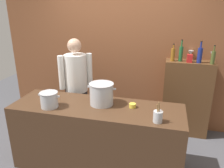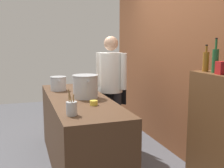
{
  "view_description": "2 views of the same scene",
  "coord_description": "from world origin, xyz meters",
  "px_view_note": "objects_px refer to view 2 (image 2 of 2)",
  "views": [
    {
      "loc": [
        0.82,
        -2.42,
        2.1
      ],
      "look_at": [
        0.1,
        0.41,
        1.07
      ],
      "focal_mm": 35.25,
      "sensor_mm": 36.0,
      "label": 1
    },
    {
      "loc": [
        3.23,
        -0.65,
        1.59
      ],
      "look_at": [
        0.22,
        0.36,
        1.08
      ],
      "focal_mm": 43.35,
      "sensor_mm": 36.0,
      "label": 2
    }
  ],
  "objects_px": {
    "chef": "(111,84)",
    "utensil_crock": "(72,108)",
    "wine_bottle_amber": "(206,61)",
    "stockpot_small": "(58,83)",
    "stockpot_large": "(85,86)",
    "butter_jar": "(94,103)",
    "spice_tin_red": "(221,68)",
    "wine_bottle_green": "(215,60)"
  },
  "relations": [
    {
      "from": "chef",
      "to": "wine_bottle_green",
      "type": "xyz_separation_m",
      "value": [
        1.56,
        0.56,
        0.44
      ]
    },
    {
      "from": "stockpot_small",
      "to": "wine_bottle_green",
      "type": "bearing_deg",
      "value": 39.92
    },
    {
      "from": "chef",
      "to": "stockpot_large",
      "type": "height_order",
      "value": "chef"
    },
    {
      "from": "stockpot_small",
      "to": "wine_bottle_amber",
      "type": "height_order",
      "value": "wine_bottle_amber"
    },
    {
      "from": "chef",
      "to": "wine_bottle_green",
      "type": "bearing_deg",
      "value": 163.0
    },
    {
      "from": "stockpot_small",
      "to": "utensil_crock",
      "type": "xyz_separation_m",
      "value": [
        1.34,
        -0.06,
        -0.03
      ]
    },
    {
      "from": "utensil_crock",
      "to": "wine_bottle_amber",
      "type": "distance_m",
      "value": 1.44
    },
    {
      "from": "stockpot_small",
      "to": "wine_bottle_green",
      "type": "height_order",
      "value": "wine_bottle_green"
    },
    {
      "from": "wine_bottle_amber",
      "to": "wine_bottle_green",
      "type": "bearing_deg",
      "value": 8.12
    },
    {
      "from": "chef",
      "to": "wine_bottle_green",
      "type": "height_order",
      "value": "chef"
    },
    {
      "from": "chef",
      "to": "stockpot_large",
      "type": "xyz_separation_m",
      "value": [
        0.58,
        -0.53,
        0.08
      ]
    },
    {
      "from": "stockpot_large",
      "to": "wine_bottle_green",
      "type": "height_order",
      "value": "wine_bottle_green"
    },
    {
      "from": "stockpot_large",
      "to": "stockpot_small",
      "type": "xyz_separation_m",
      "value": [
        -0.61,
        -0.25,
        -0.04
      ]
    },
    {
      "from": "wine_bottle_amber",
      "to": "stockpot_large",
      "type": "bearing_deg",
      "value": -128.91
    },
    {
      "from": "butter_jar",
      "to": "wine_bottle_green",
      "type": "bearing_deg",
      "value": 62.12
    },
    {
      "from": "butter_jar",
      "to": "utensil_crock",
      "type": "bearing_deg",
      "value": -42.49
    },
    {
      "from": "stockpot_large",
      "to": "butter_jar",
      "type": "bearing_deg",
      "value": -0.59
    },
    {
      "from": "wine_bottle_green",
      "to": "wine_bottle_amber",
      "type": "distance_m",
      "value": 0.12
    },
    {
      "from": "stockpot_large",
      "to": "wine_bottle_amber",
      "type": "distance_m",
      "value": 1.42
    },
    {
      "from": "butter_jar",
      "to": "wine_bottle_amber",
      "type": "bearing_deg",
      "value": 66.95
    },
    {
      "from": "stockpot_large",
      "to": "stockpot_small",
      "type": "distance_m",
      "value": 0.66
    },
    {
      "from": "utensil_crock",
      "to": "spice_tin_red",
      "type": "bearing_deg",
      "value": 74.12
    },
    {
      "from": "chef",
      "to": "utensil_crock",
      "type": "height_order",
      "value": "chef"
    },
    {
      "from": "wine_bottle_green",
      "to": "utensil_crock",
      "type": "bearing_deg",
      "value": -100.15
    },
    {
      "from": "butter_jar",
      "to": "spice_tin_red",
      "type": "relative_size",
      "value": 0.71
    },
    {
      "from": "stockpot_small",
      "to": "utensil_crock",
      "type": "relative_size",
      "value": 1.14
    },
    {
      "from": "butter_jar",
      "to": "stockpot_large",
      "type": "bearing_deg",
      "value": 179.41
    },
    {
      "from": "stockpot_large",
      "to": "wine_bottle_green",
      "type": "relative_size",
      "value": 1.1
    },
    {
      "from": "chef",
      "to": "wine_bottle_amber",
      "type": "distance_m",
      "value": 1.59
    },
    {
      "from": "stockpot_small",
      "to": "stockpot_large",
      "type": "bearing_deg",
      "value": 22.07
    },
    {
      "from": "stockpot_large",
      "to": "spice_tin_red",
      "type": "distance_m",
      "value": 1.56
    },
    {
      "from": "chef",
      "to": "spice_tin_red",
      "type": "height_order",
      "value": "chef"
    },
    {
      "from": "stockpot_large",
      "to": "wine_bottle_amber",
      "type": "xyz_separation_m",
      "value": [
        0.86,
        1.07,
        0.34
      ]
    },
    {
      "from": "wine_bottle_green",
      "to": "spice_tin_red",
      "type": "height_order",
      "value": "wine_bottle_green"
    },
    {
      "from": "butter_jar",
      "to": "stockpot_small",
      "type": "bearing_deg",
      "value": -166.53
    },
    {
      "from": "wine_bottle_green",
      "to": "spice_tin_red",
      "type": "bearing_deg",
      "value": -16.04
    },
    {
      "from": "butter_jar",
      "to": "spice_tin_red",
      "type": "xyz_separation_m",
      "value": [
        0.71,
        1.05,
        0.41
      ]
    },
    {
      "from": "chef",
      "to": "wine_bottle_amber",
      "type": "xyz_separation_m",
      "value": [
        1.44,
        0.54,
        0.42
      ]
    },
    {
      "from": "stockpot_small",
      "to": "utensil_crock",
      "type": "bearing_deg",
      "value": -2.41
    },
    {
      "from": "wine_bottle_amber",
      "to": "chef",
      "type": "bearing_deg",
      "value": -159.32
    },
    {
      "from": "chef",
      "to": "butter_jar",
      "type": "distance_m",
      "value": 1.12
    },
    {
      "from": "utensil_crock",
      "to": "stockpot_small",
      "type": "bearing_deg",
      "value": 177.59
    }
  ]
}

